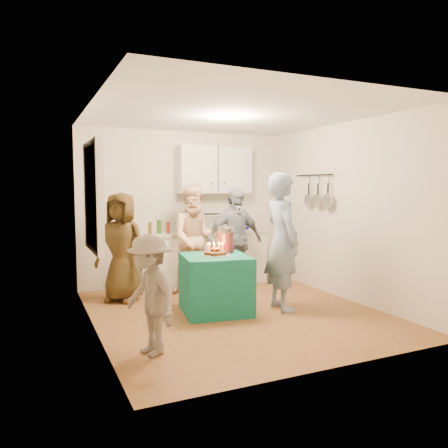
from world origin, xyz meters
name	(u,v)px	position (x,y,z in m)	size (l,w,h in m)	color
floor	(235,312)	(0.00, 0.00, 0.00)	(4.00, 4.00, 0.00)	brown
ceiling	(235,114)	(0.00, 0.00, 2.60)	(4.00, 4.00, 0.00)	white
back_wall	(185,208)	(0.00, 2.00, 1.30)	(3.60, 3.60, 0.00)	silver
left_wall	(93,219)	(-1.80, 0.00, 1.30)	(4.00, 4.00, 0.00)	silver
right_wall	(345,211)	(1.80, 0.00, 1.30)	(4.00, 4.00, 0.00)	silver
window_night	(91,196)	(-1.77, 0.30, 1.55)	(0.04, 1.00, 1.20)	black
counter	(202,259)	(0.20, 1.70, 0.43)	(2.20, 0.58, 0.86)	white
countertop	(202,233)	(0.20, 1.70, 0.89)	(2.24, 0.62, 0.05)	beige
upper_cabinet	(215,170)	(0.50, 1.85, 1.95)	(1.30, 0.30, 0.80)	white
pot_rack	(312,191)	(1.72, 0.70, 1.60)	(0.12, 1.00, 0.60)	black
microwave	(204,223)	(0.24, 1.70, 1.06)	(0.53, 0.36, 0.29)	white
party_table	(215,284)	(-0.23, 0.11, 0.38)	(0.85, 0.85, 0.76)	#0F6954
donut_cake	(215,249)	(-0.23, 0.11, 0.85)	(0.38, 0.38, 0.18)	#381C0C
punch_jar	(226,240)	(-0.01, 0.28, 0.93)	(0.22, 0.22, 0.34)	#B60E21
man_birthday	(282,242)	(0.64, -0.13, 0.93)	(0.68, 0.44, 1.85)	#8399BF
woman_back_left	(122,247)	(-1.25, 1.19, 0.79)	(0.77, 0.50, 1.58)	brown
woman_back_center	(196,239)	(-0.08, 1.24, 0.85)	(0.82, 0.64, 1.70)	#FAAE82
woman_back_right	(235,240)	(0.48, 1.01, 0.82)	(0.97, 0.40, 1.65)	#102136
child_near_left	(150,295)	(-1.40, -0.97, 0.60)	(0.78, 0.45, 1.20)	#63594F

